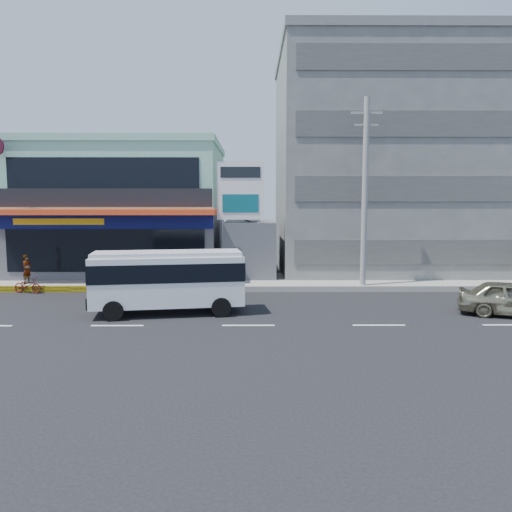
# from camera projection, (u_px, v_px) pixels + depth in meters

# --- Properties ---
(ground) EXTENTS (120.00, 120.00, 0.00)m
(ground) POSITION_uv_depth(u_px,v_px,m) (248.00, 326.00, 19.03)
(ground) COLOR black
(ground) RESTS_ON ground
(sidewalk) EXTENTS (70.00, 5.00, 0.30)m
(sidewalk) POSITION_uv_depth(u_px,v_px,m) (337.00, 281.00, 28.49)
(sidewalk) COLOR gray
(sidewalk) RESTS_ON ground
(shop_building) EXTENTS (12.40, 11.70, 8.00)m
(shop_building) POSITION_uv_depth(u_px,v_px,m) (127.00, 212.00, 32.39)
(shop_building) COLOR #4C4B51
(shop_building) RESTS_ON ground
(concrete_building) EXTENTS (16.00, 12.00, 14.00)m
(concrete_building) POSITION_uv_depth(u_px,v_px,m) (400.00, 167.00, 33.24)
(concrete_building) COLOR gray
(concrete_building) RESTS_ON ground
(gap_structure) EXTENTS (3.00, 6.00, 3.50)m
(gap_structure) POSITION_uv_depth(u_px,v_px,m) (250.00, 249.00, 30.77)
(gap_structure) COLOR #4C4B51
(gap_structure) RESTS_ON ground
(satellite_dish) EXTENTS (1.50, 1.50, 0.15)m
(satellite_dish) POSITION_uv_depth(u_px,v_px,m) (250.00, 221.00, 29.57)
(satellite_dish) COLOR slate
(satellite_dish) RESTS_ON gap_structure
(billboard) EXTENTS (2.60, 0.18, 6.90)m
(billboard) POSITION_uv_depth(u_px,v_px,m) (241.00, 197.00, 27.63)
(billboard) COLOR gray
(billboard) RESTS_ON ground
(utility_pole_near) EXTENTS (1.60, 0.30, 10.00)m
(utility_pole_near) POSITION_uv_depth(u_px,v_px,m) (365.00, 193.00, 25.86)
(utility_pole_near) COLOR #999993
(utility_pole_near) RESTS_ON ground
(minibus) EXTENTS (6.53, 2.96, 2.63)m
(minibus) POSITION_uv_depth(u_px,v_px,m) (168.00, 277.00, 20.89)
(minibus) COLOR white
(minibus) RESTS_ON ground
(motorcycle_rider) EXTENTS (1.64, 0.90, 1.99)m
(motorcycle_rider) POSITION_uv_depth(u_px,v_px,m) (28.00, 281.00, 25.64)
(motorcycle_rider) COLOR #5E0D10
(motorcycle_rider) RESTS_ON ground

